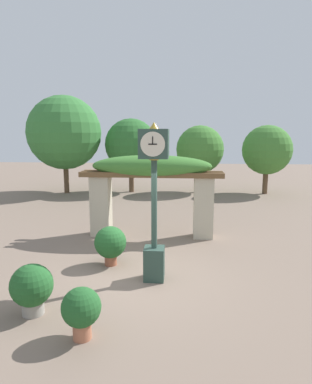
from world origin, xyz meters
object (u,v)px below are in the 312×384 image
(potted_plant_near_left, at_px, (81,309))
(potted_plant_near_right, at_px, (110,243))
(potted_plant_far_left, at_px, (32,287))
(pedestal_clock, at_px, (154,192))

(potted_plant_near_left, distance_m, potted_plant_near_right, 3.21)
(potted_plant_near_right, bearing_deg, potted_plant_far_left, -110.54)
(potted_plant_near_left, relative_size, potted_plant_near_right, 0.87)
(potted_plant_near_left, distance_m, potted_plant_far_left, 1.34)
(pedestal_clock, height_order, potted_plant_near_right, pedestal_clock)
(potted_plant_near_left, xyz_separation_m, potted_plant_far_left, (-1.15, 0.69, 0.02))
(potted_plant_near_left, xyz_separation_m, potted_plant_near_right, (-0.21, 3.20, 0.06))
(potted_plant_near_right, height_order, potted_plant_far_left, potted_plant_near_right)
(pedestal_clock, bearing_deg, potted_plant_near_right, 146.94)
(pedestal_clock, distance_m, potted_plant_far_left, 3.16)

